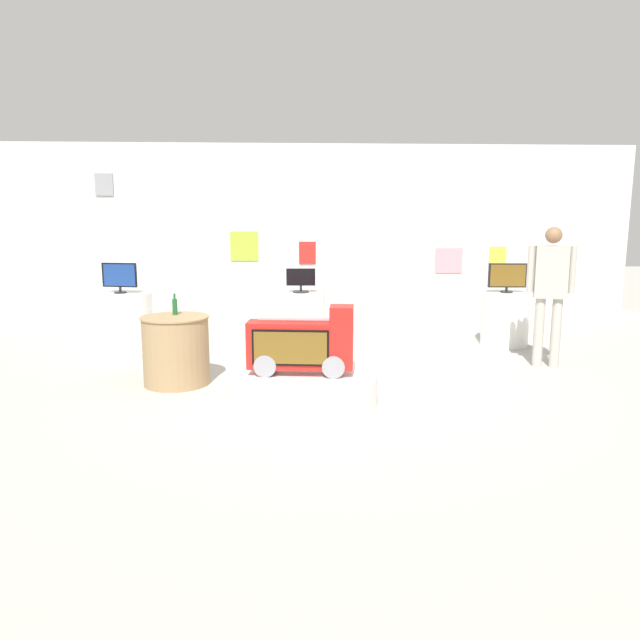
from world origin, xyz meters
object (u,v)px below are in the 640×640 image
main_display_pedestal (301,387)px  tv_on_center_rear (120,276)px  shopper_browsing_near_truck (550,286)px  display_pedestal_right_rear (505,319)px  bottle_on_side_table (175,306)px  display_pedestal_center_rear (122,320)px  tv_on_left_rear (301,280)px  side_table_round (176,350)px  display_pedestal_left_rear (301,319)px  novelty_firetruck_tv (302,346)px  tv_on_right_rear (507,277)px

main_display_pedestal → tv_on_center_rear: tv_on_center_rear is taller
main_display_pedestal → shopper_browsing_near_truck: size_ratio=0.90×
display_pedestal_right_rear → bottle_on_side_table: 4.76m
display_pedestal_center_rear → tv_on_center_rear: (0.00, -0.00, 0.63)m
display_pedestal_center_rear → display_pedestal_right_rear: (5.55, -0.20, 0.00)m
tv_on_left_rear → side_table_round: size_ratio=0.54×
tv_on_left_rear → bottle_on_side_table: size_ratio=1.73×
side_table_round → bottle_on_side_table: (-0.02, 0.12, 0.48)m
side_table_round → bottle_on_side_table: 0.49m
display_pedestal_right_rear → display_pedestal_left_rear: bearing=177.0°
main_display_pedestal → tv_on_left_rear: bearing=88.8°
novelty_firetruck_tv → tv_on_center_rear: size_ratio=2.12×
main_display_pedestal → tv_on_left_rear: size_ratio=3.75×
display_pedestal_left_rear → bottle_on_side_table: (-1.45, -1.85, 0.48)m
tv_on_center_rear → tv_on_right_rear: 5.55m
novelty_firetruck_tv → tv_on_center_rear: (-2.55, 2.73, 0.44)m
display_pedestal_left_rear → display_pedestal_right_rear: size_ratio=1.00×
tv_on_center_rear → side_table_round: size_ratio=0.66×
display_pedestal_center_rear → tv_on_left_rear: bearing=-1.1°
bottle_on_side_table → tv_on_right_rear: bearing=20.9°
novelty_firetruck_tv → display_pedestal_right_rear: size_ratio=1.40×
display_pedestal_left_rear → tv_on_left_rear: bearing=-86.2°
novelty_firetruck_tv → display_pedestal_center_rear: (-2.55, 2.73, -0.19)m
display_pedestal_left_rear → display_pedestal_right_rear: 2.97m
novelty_firetruck_tv → main_display_pedestal: bearing=154.7°
tv_on_right_rear → shopper_browsing_near_truck: bearing=-86.6°
display_pedestal_left_rear → shopper_browsing_near_truck: (3.04, -1.42, 0.63)m
bottle_on_side_table → display_pedestal_center_rear: bearing=120.8°
side_table_round → shopper_browsing_near_truck: shopper_browsing_near_truck is taller
main_display_pedestal → tv_on_right_rear: bearing=39.7°
main_display_pedestal → display_pedestal_right_rear: (3.02, 2.52, 0.24)m
shopper_browsing_near_truck → display_pedestal_left_rear: bearing=154.9°
bottle_on_side_table → display_pedestal_right_rear: bearing=20.9°
novelty_firetruck_tv → display_pedestal_left_rear: 2.69m
tv_on_center_rear → bottle_on_side_table: bearing=-59.2°
main_display_pedestal → tv_on_center_rear: bearing=132.9°
display_pedestal_center_rear → tv_on_right_rear: size_ratio=1.61×
bottle_on_side_table → shopper_browsing_near_truck: shopper_browsing_near_truck is taller
display_pedestal_right_rear → shopper_browsing_near_truck: size_ratio=0.45×
novelty_firetruck_tv → side_table_round: (-1.40, 0.72, -0.18)m
novelty_firetruck_tv → shopper_browsing_near_truck: 3.36m
tv_on_center_rear → main_display_pedestal: bearing=-47.1°
main_display_pedestal → side_table_round: (-1.38, 0.71, 0.25)m
side_table_round → bottle_on_side_table: bearing=97.8°
display_pedestal_right_rear → tv_on_left_rear: bearing=177.0°
display_pedestal_right_rear → shopper_browsing_near_truck: 1.42m
main_display_pedestal → display_pedestal_left_rear: 2.69m
tv_on_left_rear → tv_on_right_rear: tv_on_right_rear is taller
side_table_round → shopper_browsing_near_truck: 4.56m
display_pedestal_left_rear → bottle_on_side_table: 2.40m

